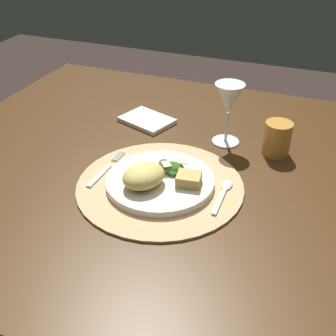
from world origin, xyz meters
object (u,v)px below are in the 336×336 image
(dinner_plate, at_px, (160,181))
(fork, at_px, (105,170))
(spoon, at_px, (224,191))
(dining_table, at_px, (199,209))
(amber_tumbler, at_px, (277,138))
(napkin, at_px, (147,120))
(wine_glass, at_px, (229,101))

(dinner_plate, distance_m, fork, 0.14)
(spoon, bearing_deg, dinner_plate, -170.03)
(dining_table, bearing_deg, dinner_plate, -125.80)
(dining_table, height_order, spoon, spoon)
(dining_table, xyz_separation_m, amber_tumbler, (0.15, 0.15, 0.16))
(spoon, xyz_separation_m, napkin, (-0.30, 0.26, -0.00))
(dinner_plate, xyz_separation_m, napkin, (-0.16, 0.29, -0.01))
(dinner_plate, xyz_separation_m, amber_tumbler, (0.22, 0.24, 0.03))
(wine_glass, relative_size, amber_tumbler, 1.90)
(spoon, bearing_deg, fork, -175.53)
(napkin, xyz_separation_m, wine_glass, (0.24, -0.03, 0.11))
(wine_glass, distance_m, amber_tumbler, 0.16)
(dinner_plate, relative_size, wine_glass, 1.49)
(napkin, relative_size, wine_glass, 0.87)
(napkin, bearing_deg, fork, -87.28)
(amber_tumbler, bearing_deg, spoon, -109.44)
(fork, xyz_separation_m, napkin, (-0.01, 0.28, -0.00))
(fork, relative_size, amber_tumbler, 1.90)
(spoon, relative_size, napkin, 0.93)
(dinner_plate, xyz_separation_m, wine_glass, (0.09, 0.25, 0.11))
(fork, relative_size, wine_glass, 1.00)
(wine_glass, height_order, amber_tumbler, wine_glass)
(spoon, height_order, amber_tumbler, amber_tumbler)
(dinner_plate, distance_m, amber_tumbler, 0.33)
(dinner_plate, bearing_deg, fork, 178.90)
(dining_table, xyz_separation_m, wine_glass, (0.02, 0.16, 0.24))
(fork, bearing_deg, dinner_plate, -1.10)
(fork, xyz_separation_m, spoon, (0.29, 0.02, 0.00))
(spoon, bearing_deg, amber_tumbler, 70.56)
(dinner_plate, relative_size, spoon, 1.84)
(fork, bearing_deg, wine_glass, 47.53)
(spoon, relative_size, amber_tumbler, 1.54)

